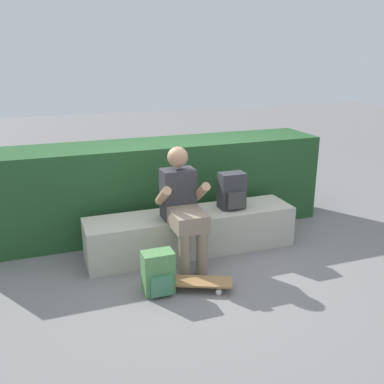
# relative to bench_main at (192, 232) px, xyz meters

# --- Properties ---
(ground_plane) EXTENTS (24.00, 24.00, 0.00)m
(ground_plane) POSITION_rel_bench_main_xyz_m (0.00, -0.27, -0.22)
(ground_plane) COLOR slate
(bench_main) EXTENTS (2.29, 0.51, 0.45)m
(bench_main) POSITION_rel_bench_main_xyz_m (0.00, 0.00, 0.00)
(bench_main) COLOR #B1AD9C
(bench_main) RESTS_ON ground
(person_skater) EXTENTS (0.49, 0.62, 1.20)m
(person_skater) POSITION_rel_bench_main_xyz_m (-0.18, -0.22, 0.42)
(person_skater) COLOR #333338
(person_skater) RESTS_ON ground
(skateboard_near_person) EXTENTS (0.81, 0.50, 0.09)m
(skateboard_near_person) POSITION_rel_bench_main_xyz_m (-0.30, -0.76, -0.15)
(skateboard_near_person) COLOR olive
(skateboard_near_person) RESTS_ON ground
(backpack_on_bench) EXTENTS (0.28, 0.23, 0.40)m
(backpack_on_bench) POSITION_rel_bench_main_xyz_m (0.47, -0.01, 0.42)
(backpack_on_bench) COLOR #333338
(backpack_on_bench) RESTS_ON bench_main
(backpack_on_ground) EXTENTS (0.28, 0.23, 0.40)m
(backpack_on_ground) POSITION_rel_bench_main_xyz_m (-0.58, -0.72, -0.03)
(backpack_on_ground) COLOR #51894C
(backpack_on_ground) RESTS_ON ground
(hedge_row) EXTENTS (4.21, 0.75, 1.08)m
(hedge_row) POSITION_rel_bench_main_xyz_m (-0.24, 0.79, 0.31)
(hedge_row) COLOR #224B25
(hedge_row) RESTS_ON ground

